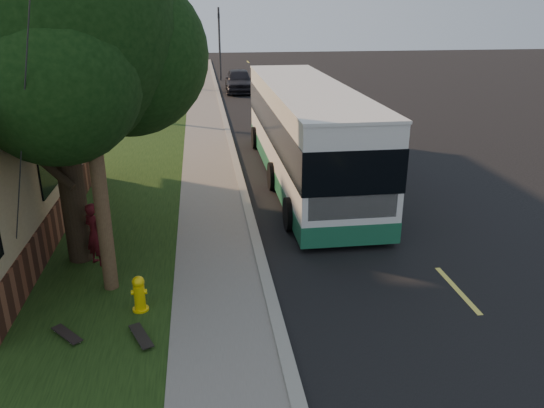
{
  "coord_description": "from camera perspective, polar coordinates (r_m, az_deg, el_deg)",
  "views": [
    {
      "loc": [
        -1.26,
        -9.29,
        5.71
      ],
      "look_at": [
        0.25,
        1.75,
        1.5
      ],
      "focal_mm": 35.0,
      "sensor_mm": 36.0,
      "label": 1
    }
  ],
  "objects": [
    {
      "name": "distant_car",
      "position": [
        37.54,
        -3.58,
        13.12
      ],
      "size": [
        1.95,
        4.64,
        1.57
      ],
      "primitive_type": "imported",
      "rotation": [
        0.0,
        0.0,
        -0.02
      ],
      "color": "black",
      "rests_on": "ground"
    },
    {
      "name": "fire_hydrant",
      "position": [
        10.77,
        -14.09,
        -9.34
      ],
      "size": [
        0.32,
        0.32,
        0.74
      ],
      "color": "yellow",
      "rests_on": "grass_verge"
    },
    {
      "name": "skateboard_spare",
      "position": [
        10.52,
        -21.2,
        -12.95
      ],
      "size": [
        0.66,
        0.72,
        0.07
      ],
      "color": "black",
      "rests_on": "grass_verge"
    },
    {
      "name": "curb",
      "position": [
        20.14,
        -3.88,
        4.36
      ],
      "size": [
        0.25,
        80.0,
        0.12
      ],
      "primitive_type": "cube",
      "color": "gray",
      "rests_on": "ground"
    },
    {
      "name": "utility_pole",
      "position": [
        10.54,
        -19.51,
        13.69
      ],
      "size": [
        2.86,
        3.21,
        9.07
      ],
      "color": "#473321",
      "rests_on": "ground"
    },
    {
      "name": "bare_tree_near",
      "position": [
        27.61,
        -12.68,
        12.81
      ],
      "size": [
        1.38,
        1.21,
        4.31
      ],
      "color": "black",
      "rests_on": "grass_verge"
    },
    {
      "name": "grass_verge",
      "position": [
        20.37,
        -16.64,
        3.64
      ],
      "size": [
        5.0,
        80.0,
        0.07
      ],
      "primitive_type": "cube",
      "color": "black",
      "rests_on": "ground"
    },
    {
      "name": "bare_tree_far",
      "position": [
        39.5,
        -10.62,
        14.98
      ],
      "size": [
        1.38,
        1.21,
        4.03
      ],
      "color": "black",
      "rests_on": "grass_verge"
    },
    {
      "name": "ground",
      "position": [
        10.98,
        -0.05,
        -10.65
      ],
      "size": [
        120.0,
        120.0,
        0.0
      ],
      "primitive_type": "plane",
      "color": "black",
      "rests_on": "ground"
    },
    {
      "name": "skateboarder",
      "position": [
        12.72,
        -18.52,
        -3.07
      ],
      "size": [
        0.65,
        0.63,
        1.49
      ],
      "primitive_type": "imported",
      "rotation": [
        0.0,
        0.0,
        2.42
      ],
      "color": "#480E13",
      "rests_on": "grass_verge"
    },
    {
      "name": "leafy_tree",
      "position": [
        12.3,
        -22.46,
        16.7
      ],
      "size": [
        6.3,
        6.0,
        7.8
      ],
      "color": "black",
      "rests_on": "grass_verge"
    },
    {
      "name": "sidewalk",
      "position": [
        20.11,
        -6.73,
        4.18
      ],
      "size": [
        2.0,
        80.0,
        0.08
      ],
      "primitive_type": "cube",
      "color": "slate",
      "rests_on": "ground"
    },
    {
      "name": "skateboard_main",
      "position": [
        10.07,
        -13.91,
        -13.63
      ],
      "size": [
        0.53,
        0.86,
        0.08
      ],
      "color": "black",
      "rests_on": "grass_verge"
    },
    {
      "name": "transit_bus",
      "position": [
        18.09,
        3.6,
        7.93
      ],
      "size": [
        2.76,
        11.95,
        3.23
      ],
      "color": "silver",
      "rests_on": "ground"
    },
    {
      "name": "road",
      "position": [
        20.79,
        7.22,
        4.61
      ],
      "size": [
        8.0,
        80.0,
        0.01
      ],
      "primitive_type": "cube",
      "color": "black",
      "rests_on": "ground"
    },
    {
      "name": "traffic_signal",
      "position": [
        43.4,
        -5.68,
        17.25
      ],
      "size": [
        0.18,
        0.22,
        5.5
      ],
      "color": "#2D2D30",
      "rests_on": "ground"
    }
  ]
}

